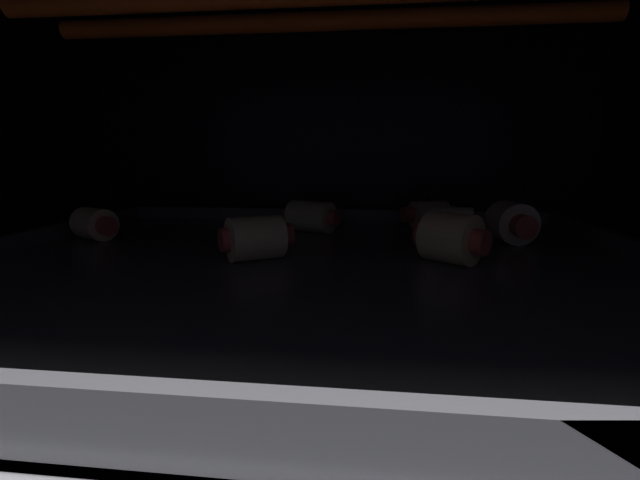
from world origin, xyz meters
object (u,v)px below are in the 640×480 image
at_px(pig_in_blanket_mid_6, 94,224).
at_px(baking_tray_mid, 309,267).
at_px(oven_rack_mid, 309,281).
at_px(pig_in_blanket_mid_2, 511,222).
at_px(pig_in_blanket_mid_4, 429,214).
at_px(pig_in_blanket_mid_3, 452,223).
at_px(pig_in_blanket_mid_5, 311,217).
at_px(pig_in_blanket_mid_0, 451,238).
at_px(pig_in_blanket_mid_1, 257,237).

bearing_deg(pig_in_blanket_mid_6, baking_tray_mid, -16.35).
bearing_deg(oven_rack_mid, pig_in_blanket_mid_2, 28.48).
height_order(oven_rack_mid, baking_tray_mid, baking_tray_mid).
distance_m(oven_rack_mid, pig_in_blanket_mid_4, 0.19).
relative_size(pig_in_blanket_mid_3, pig_in_blanket_mid_5, 0.84).
height_order(oven_rack_mid, pig_in_blanket_mid_3, pig_in_blanket_mid_3).
xyz_separation_m(oven_rack_mid, pig_in_blanket_mid_5, (-0.01, 0.12, 0.03)).
relative_size(pig_in_blanket_mid_4, pig_in_blanket_mid_5, 1.03).
distance_m(baking_tray_mid, pig_in_blanket_mid_0, 0.10).
relative_size(oven_rack_mid, baking_tray_mid, 1.17).
height_order(pig_in_blanket_mid_1, pig_in_blanket_mid_3, pig_in_blanket_mid_1).
relative_size(baking_tray_mid, pig_in_blanket_mid_0, 9.49).
height_order(pig_in_blanket_mid_2, pig_in_blanket_mid_4, pig_in_blanket_mid_2).
xyz_separation_m(pig_in_blanket_mid_0, pig_in_blanket_mid_6, (-0.29, 0.05, -0.00)).
height_order(pig_in_blanket_mid_0, pig_in_blanket_mid_6, pig_in_blanket_mid_0).
xyz_separation_m(pig_in_blanket_mid_0, pig_in_blanket_mid_4, (0.00, 0.15, -0.00)).
bearing_deg(pig_in_blanket_mid_0, baking_tray_mid, -175.76).
xyz_separation_m(oven_rack_mid, baking_tray_mid, (0.00, -0.00, 0.01)).
xyz_separation_m(pig_in_blanket_mid_2, pig_in_blanket_mid_3, (-0.05, 0.01, -0.00)).
xyz_separation_m(pig_in_blanket_mid_0, pig_in_blanket_mid_5, (-0.11, 0.11, -0.00)).
height_order(pig_in_blanket_mid_4, pig_in_blanket_mid_5, pig_in_blanket_mid_5).
distance_m(baking_tray_mid, pig_in_blanket_mid_3, 0.14).
distance_m(pig_in_blanket_mid_0, pig_in_blanket_mid_1, 0.13).
xyz_separation_m(baking_tray_mid, pig_in_blanket_mid_2, (0.16, 0.08, 0.02)).
xyz_separation_m(baking_tray_mid, pig_in_blanket_mid_1, (-0.04, 0.00, 0.02)).
relative_size(oven_rack_mid, pig_in_blanket_mid_6, 11.10).
bearing_deg(pig_in_blanket_mid_6, pig_in_blanket_mid_4, 19.38).
bearing_deg(pig_in_blanket_mid_5, pig_in_blanket_mid_6, -161.71).
bearing_deg(pig_in_blanket_mid_1, pig_in_blanket_mid_2, 22.82).
bearing_deg(baking_tray_mid, pig_in_blanket_mid_3, 40.02).
xyz_separation_m(pig_in_blanket_mid_1, pig_in_blanket_mid_4, (0.14, 0.16, -0.00)).
height_order(baking_tray_mid, pig_in_blanket_mid_2, pig_in_blanket_mid_2).
xyz_separation_m(baking_tray_mid, pig_in_blanket_mid_6, (-0.19, 0.06, 0.02)).
bearing_deg(pig_in_blanket_mid_2, pig_in_blanket_mid_3, 170.80).
xyz_separation_m(pig_in_blanket_mid_1, pig_in_blanket_mid_2, (0.19, 0.08, 0.00)).
bearing_deg(pig_in_blanket_mid_6, pig_in_blanket_mid_5, 18.29).
height_order(baking_tray_mid, pig_in_blanket_mid_4, pig_in_blanket_mid_4).
distance_m(pig_in_blanket_mid_0, pig_in_blanket_mid_4, 0.15).
bearing_deg(pig_in_blanket_mid_1, baking_tray_mid, -5.09).
distance_m(pig_in_blanket_mid_1, pig_in_blanket_mid_3, 0.17).
relative_size(baking_tray_mid, pig_in_blanket_mid_2, 8.05).
relative_size(pig_in_blanket_mid_3, pig_in_blanket_mid_4, 0.82).
bearing_deg(pig_in_blanket_mid_3, pig_in_blanket_mid_5, 169.39).
bearing_deg(pig_in_blanket_mid_3, oven_rack_mid, -139.98).
relative_size(oven_rack_mid, pig_in_blanket_mid_5, 9.51).
bearing_deg(pig_in_blanket_mid_4, pig_in_blanket_mid_1, -131.10).
bearing_deg(pig_in_blanket_mid_4, pig_in_blanket_mid_6, -160.62).
bearing_deg(pig_in_blanket_mid_5, oven_rack_mid, -82.79).
distance_m(pig_in_blanket_mid_3, pig_in_blanket_mid_5, 0.13).
distance_m(pig_in_blanket_mid_2, pig_in_blanket_mid_3, 0.05).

